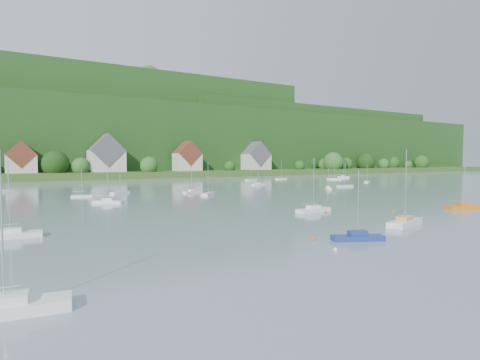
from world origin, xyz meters
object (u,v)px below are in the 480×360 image
object	(u,v)px
near_sailboat_0	(4,307)
near_sailboat_5	(464,207)
near_sailboat_2	(405,222)
near_sailboat_6	(10,234)
near_sailboat_1	(358,237)
near_sailboat_3	(313,209)

from	to	relation	value
near_sailboat_0	near_sailboat_5	xyz separation A→B (m)	(68.04, 13.76, -0.02)
near_sailboat_0	near_sailboat_2	xyz separation A→B (m)	(44.51, 8.00, 0.02)
near_sailboat_6	near_sailboat_2	bearing A→B (deg)	-17.94
near_sailboat_2	near_sailboat_1	bearing A→B (deg)	178.95
near_sailboat_0	near_sailboat_6	world-z (taller)	near_sailboat_0
near_sailboat_3	near_sailboat_5	xyz separation A→B (m)	(25.32, -10.11, -0.01)
near_sailboat_1	near_sailboat_5	xyz separation A→B (m)	(36.12, 9.38, 0.03)
near_sailboat_5	near_sailboat_6	size ratio (longest dim) A/B	0.98
near_sailboat_1	near_sailboat_6	world-z (taller)	near_sailboat_6
near_sailboat_1	near_sailboat_6	distance (m)	37.63
near_sailboat_0	near_sailboat_1	bearing A→B (deg)	13.72
near_sailboat_3	near_sailboat_5	world-z (taller)	near_sailboat_3
near_sailboat_0	near_sailboat_6	xyz separation A→B (m)	(-0.06, 24.22, -0.02)
near_sailboat_0	near_sailboat_6	distance (m)	24.22
near_sailboat_2	near_sailboat_5	world-z (taller)	near_sailboat_2
near_sailboat_2	near_sailboat_3	xyz separation A→B (m)	(-1.80, 15.88, -0.03)
near_sailboat_3	near_sailboat_5	bearing A→B (deg)	-28.07
near_sailboat_0	near_sailboat_2	size ratio (longest dim) A/B	0.92
near_sailboat_1	near_sailboat_3	bearing A→B (deg)	85.41
near_sailboat_5	near_sailboat_3	bearing A→B (deg)	177.31
near_sailboat_0	near_sailboat_6	size ratio (longest dim) A/B	1.07
near_sailboat_3	near_sailboat_2	bearing A→B (deg)	-89.84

